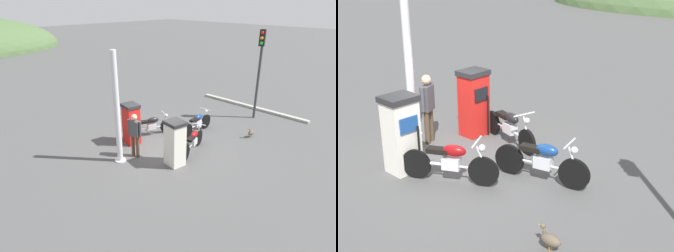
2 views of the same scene
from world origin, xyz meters
TOP-DOWN VIEW (x-y plane):
  - ground_plane at (0.00, 0.00)m, footprint 120.00×120.00m
  - fuel_pump_near at (-0.59, -1.21)m, footprint 0.70×0.75m
  - fuel_pump_far at (-0.59, 1.21)m, footprint 0.68×0.74m
  - motorcycle_near_pump at (0.56, -1.05)m, footprint 1.93×0.84m
  - motorcycle_far_pump at (0.46, 1.21)m, footprint 1.94×0.97m
  - motorcycle_extra at (2.04, -0.02)m, footprint 2.04×0.56m
  - attendant_person at (-1.20, 0.23)m, footprint 0.30×0.57m
  - wandering_duck at (3.29, -1.94)m, footprint 0.44×0.21m
  - roadside_traffic_light at (5.35, -0.84)m, footprint 0.40×0.29m
  - canopy_support_pole at (-1.83, 0.33)m, footprint 0.40×0.40m
  - road_edge_kerb at (6.59, 0.00)m, footprint 0.26×6.15m

SIDE VIEW (x-z plane):
  - ground_plane at x=0.00m, z-range 0.00..0.00m
  - road_edge_kerb at x=6.59m, z-range 0.00..0.12m
  - wandering_duck at x=3.29m, z-range -0.01..0.43m
  - motorcycle_far_pump at x=0.46m, z-range -0.02..0.91m
  - motorcycle_extra at x=2.04m, z-range -0.02..0.93m
  - motorcycle_near_pump at x=0.56m, z-range -0.01..0.94m
  - fuel_pump_near at x=-0.59m, z-range 0.01..1.65m
  - fuel_pump_far at x=-0.59m, z-range 0.01..1.67m
  - attendant_person at x=-1.20m, z-range 0.12..1.78m
  - canopy_support_pole at x=-1.83m, z-range -0.08..3.87m
  - roadside_traffic_light at x=5.35m, z-range 0.74..4.93m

